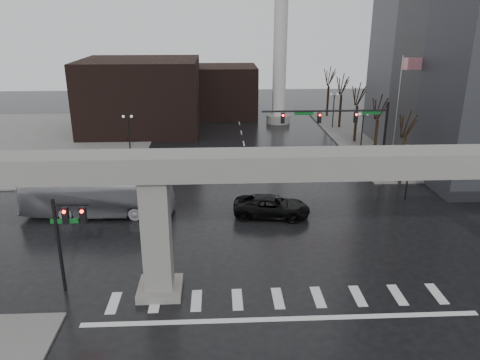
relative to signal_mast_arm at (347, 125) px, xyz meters
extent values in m
plane|color=black|center=(-8.99, -18.80, -5.83)|extent=(160.00, 160.00, 0.00)
cube|color=slate|center=(17.01, 17.20, -5.75)|extent=(28.00, 36.00, 0.15)
cube|color=slate|center=(-34.99, 17.20, -5.75)|extent=(28.00, 36.00, 0.15)
cube|color=gray|center=(-8.99, -18.80, 2.17)|extent=(48.00, 2.20, 1.40)
cube|color=gray|center=(-15.99, -18.80, -2.18)|extent=(1.60, 1.60, 7.30)
cube|color=gray|center=(-15.99, -18.80, -5.58)|extent=(2.60, 2.60, 0.50)
cube|color=black|center=(-22.99, 23.20, -0.83)|extent=(16.00, 14.00, 10.00)
cube|color=black|center=(-10.99, 33.20, -1.83)|extent=(10.00, 10.00, 8.00)
cylinder|color=beige|center=(-2.99, 27.20, 9.17)|extent=(2.00, 2.00, 30.00)
cylinder|color=gray|center=(-2.99, 27.20, -5.23)|extent=(3.60, 3.60, 1.20)
cylinder|color=black|center=(3.81, 0.00, -1.83)|extent=(0.24, 0.24, 8.00)
cylinder|color=black|center=(-2.19, 0.00, 1.37)|extent=(12.00, 0.18, 0.18)
cube|color=black|center=(0.81, 0.00, 0.72)|extent=(0.35, 0.30, 1.00)
cube|color=black|center=(-2.69, 0.00, 0.72)|extent=(0.35, 0.30, 1.00)
cube|color=black|center=(-6.19, 0.00, 0.72)|extent=(0.35, 0.30, 1.00)
sphere|color=#FF0C05|center=(0.81, -0.18, 1.02)|extent=(0.20, 0.20, 0.20)
cube|color=#0B531C|center=(2.31, 0.00, 1.17)|extent=(1.80, 0.05, 0.35)
cube|color=#0B531C|center=(-4.19, 0.00, 1.17)|extent=(1.80, 0.05, 0.35)
cylinder|color=black|center=(-21.79, -18.30, -2.83)|extent=(0.20, 0.20, 6.00)
cylinder|color=black|center=(-20.79, -18.30, -0.23)|extent=(2.00, 0.14, 0.14)
cube|color=black|center=(-21.19, -18.30, -0.88)|extent=(0.35, 0.30, 1.00)
cube|color=black|center=(-20.19, -18.30, -0.88)|extent=(0.35, 0.30, 1.00)
cube|color=#0B531C|center=(-21.29, -18.30, -1.23)|extent=(1.60, 0.05, 0.30)
cylinder|color=silver|center=(6.01, 3.20, 0.17)|extent=(0.12, 0.12, 12.00)
cube|color=#AF121F|center=(7.01, 3.20, 5.37)|extent=(2.00, 0.03, 1.20)
cylinder|color=black|center=(4.51, -4.80, -3.43)|extent=(0.14, 0.14, 4.80)
cube|color=black|center=(4.51, -4.80, -1.08)|extent=(0.90, 0.06, 0.06)
sphere|color=silver|center=(4.06, -4.80, -0.88)|extent=(0.32, 0.32, 0.32)
sphere|color=silver|center=(4.96, -4.80, -0.88)|extent=(0.32, 0.32, 0.32)
cylinder|color=black|center=(4.51, 9.20, -3.43)|extent=(0.14, 0.14, 4.80)
cube|color=black|center=(4.51, 9.20, -1.08)|extent=(0.90, 0.06, 0.06)
sphere|color=silver|center=(4.06, 9.20, -0.88)|extent=(0.32, 0.32, 0.32)
sphere|color=silver|center=(4.96, 9.20, -0.88)|extent=(0.32, 0.32, 0.32)
cylinder|color=black|center=(4.51, 23.20, -3.43)|extent=(0.14, 0.14, 4.80)
cube|color=black|center=(4.51, 23.20, -1.08)|extent=(0.90, 0.06, 0.06)
sphere|color=silver|center=(4.06, 23.20, -0.88)|extent=(0.32, 0.32, 0.32)
sphere|color=silver|center=(4.96, 23.20, -0.88)|extent=(0.32, 0.32, 0.32)
cylinder|color=black|center=(-22.49, -4.80, -3.43)|extent=(0.14, 0.14, 4.80)
cube|color=black|center=(-22.49, -4.80, -1.08)|extent=(0.90, 0.06, 0.06)
sphere|color=silver|center=(-22.94, -4.80, -0.88)|extent=(0.32, 0.32, 0.32)
sphere|color=silver|center=(-22.04, -4.80, -0.88)|extent=(0.32, 0.32, 0.32)
cylinder|color=black|center=(-22.49, 9.20, -3.43)|extent=(0.14, 0.14, 4.80)
cube|color=black|center=(-22.49, 9.20, -1.08)|extent=(0.90, 0.06, 0.06)
sphere|color=silver|center=(-22.94, 9.20, -0.88)|extent=(0.32, 0.32, 0.32)
sphere|color=silver|center=(-22.04, 9.20, -0.88)|extent=(0.32, 0.32, 0.32)
cylinder|color=black|center=(-22.49, 23.20, -3.43)|extent=(0.14, 0.14, 4.80)
cube|color=black|center=(-22.49, 23.20, -1.08)|extent=(0.90, 0.06, 0.06)
sphere|color=silver|center=(-22.94, 23.20, -0.88)|extent=(0.32, 0.32, 0.32)
sphere|color=silver|center=(-22.04, 23.20, -0.88)|extent=(0.32, 0.32, 0.32)
cylinder|color=black|center=(5.51, -0.80, -3.55)|extent=(0.34, 0.34, 4.55)
cylinder|color=black|center=(5.51, -0.80, 0.18)|extent=(0.12, 1.52, 2.98)
cylinder|color=black|center=(6.01, -0.55, -0.05)|extent=(0.83, 1.14, 2.51)
cylinder|color=black|center=(5.51, 7.20, -3.50)|extent=(0.34, 0.34, 4.66)
cylinder|color=black|center=(5.51, 7.20, 0.32)|extent=(0.12, 1.55, 3.05)
cylinder|color=black|center=(6.01, 7.45, 0.08)|extent=(0.85, 1.16, 2.57)
cylinder|color=black|center=(5.51, 15.20, -3.45)|extent=(0.34, 0.34, 4.76)
cylinder|color=black|center=(5.51, 15.20, 0.46)|extent=(0.12, 1.59, 3.11)
cylinder|color=black|center=(6.01, 15.45, 0.22)|extent=(0.86, 1.18, 2.62)
cylinder|color=black|center=(5.51, 23.20, -3.40)|extent=(0.34, 0.34, 4.87)
cylinder|color=black|center=(5.51, 23.20, 0.60)|extent=(0.12, 1.62, 3.18)
cylinder|color=black|center=(6.01, 23.45, 0.35)|extent=(0.88, 1.20, 2.68)
cylinder|color=black|center=(5.51, 31.20, -3.34)|extent=(0.34, 0.34, 4.97)
cylinder|color=black|center=(5.51, 31.20, 0.74)|extent=(0.12, 1.65, 3.25)
cylinder|color=black|center=(6.01, 31.45, 0.48)|extent=(0.89, 1.23, 2.74)
imported|color=black|center=(-8.02, -7.94, -4.96)|extent=(6.64, 3.81, 1.74)
imported|color=#ACACB1|center=(-22.37, -6.80, -4.11)|extent=(12.49, 3.55, 3.44)
camera|label=1|loc=(-12.41, -43.32, 10.02)|focal=35.00mm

